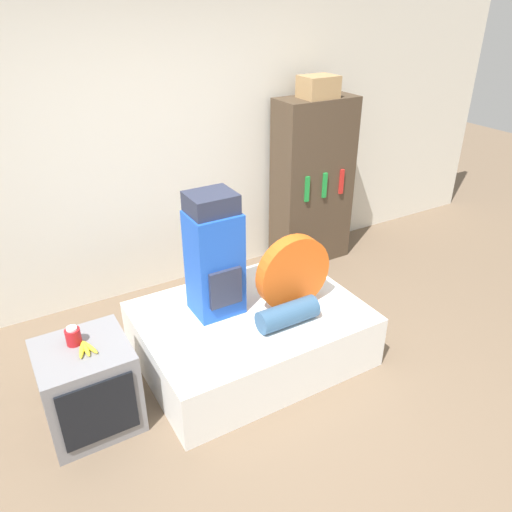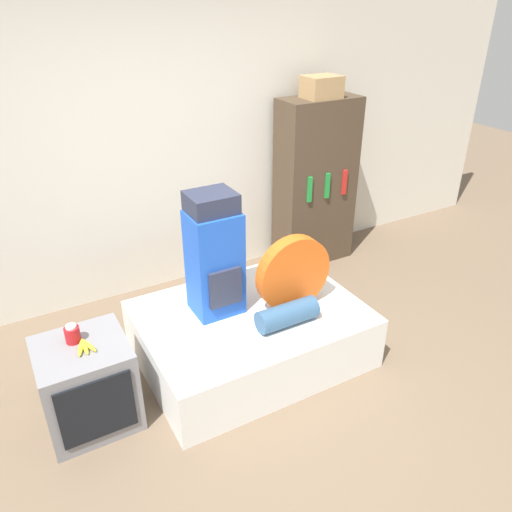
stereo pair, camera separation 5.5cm
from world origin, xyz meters
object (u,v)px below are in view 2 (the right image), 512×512
object	(u,v)px
backpack	(214,256)
canister	(72,334)
sleeping_roll	(287,315)
bookshelf	(315,183)
cardboard_box	(322,87)
television	(88,384)
tent_bag	(293,273)

from	to	relation	value
backpack	canister	distance (m)	1.06
sleeping_roll	canister	world-z (taller)	canister
bookshelf	cardboard_box	distance (m)	0.92
sleeping_roll	television	distance (m)	1.40
tent_bag	cardboard_box	size ratio (longest dim) A/B	1.78
television	cardboard_box	xyz separation A→B (m)	(2.55, 1.14, 1.45)
canister	bookshelf	distance (m)	2.81
television	cardboard_box	bearing A→B (deg)	24.12
canister	cardboard_box	size ratio (longest dim) A/B	0.37
bookshelf	tent_bag	bearing A→B (deg)	-130.70
backpack	sleeping_roll	world-z (taller)	backpack
cardboard_box	tent_bag	bearing A→B (deg)	-131.02
canister	cardboard_box	world-z (taller)	cardboard_box
sleeping_roll	tent_bag	bearing A→B (deg)	48.50
television	canister	size ratio (longest dim) A/B	4.93
television	cardboard_box	size ratio (longest dim) A/B	1.84
television	bookshelf	distance (m)	2.87
tent_bag	sleeping_roll	world-z (taller)	tent_bag
canister	bookshelf	xyz separation A→B (m)	(2.58, 1.10, 0.17)
backpack	bookshelf	xyz separation A→B (m)	(1.55, 0.97, -0.04)
canister	cardboard_box	distance (m)	2.98
backpack	sleeping_roll	xyz separation A→B (m)	(0.35, -0.42, -0.36)
television	tent_bag	bearing A→B (deg)	-1.42
tent_bag	television	world-z (taller)	tent_bag
backpack	bookshelf	world-z (taller)	bookshelf
canister	cardboard_box	xyz separation A→B (m)	(2.56, 1.06, 1.10)
backpack	sleeping_roll	size ratio (longest dim) A/B	2.03
tent_bag	cardboard_box	xyz separation A→B (m)	(1.02, 1.18, 1.04)
backpack	canister	xyz separation A→B (m)	(-1.03, -0.13, -0.21)
backpack	television	size ratio (longest dim) A/B	1.54
television	sleeping_roll	bearing A→B (deg)	-8.79
cardboard_box	backpack	bearing A→B (deg)	-148.69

